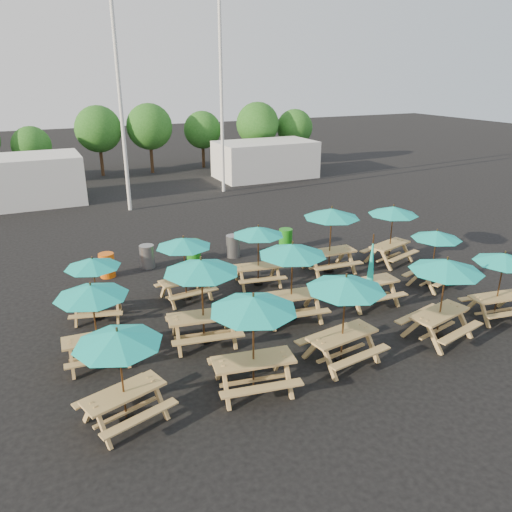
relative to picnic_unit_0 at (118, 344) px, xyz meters
name	(u,v)px	position (x,y,z in m)	size (l,w,h in m)	color
ground	(275,300)	(5.93, 4.21, -1.98)	(120.00, 120.00, 0.00)	black
picnic_unit_0	(118,344)	(0.00, 0.00, 0.00)	(2.41, 2.41, 2.31)	tan
picnic_unit_1	(92,296)	(-0.16, 2.74, -0.01)	(2.02, 2.02, 2.30)	tan
picnic_unit_2	(93,267)	(0.23, 5.38, -0.22)	(2.10, 2.10, 2.06)	tan
picnic_unit_3	(253,310)	(3.11, -0.13, 0.20)	(2.43, 2.43, 2.55)	tan
picnic_unit_4	(201,272)	(2.77, 2.56, 0.23)	(2.46, 2.46, 2.58)	tan
picnic_unit_5	(184,246)	(3.20, 5.57, -0.06)	(2.06, 2.06, 2.24)	tan
picnic_unit_6	(346,289)	(5.80, 0.01, 0.16)	(2.35, 2.35, 2.50)	tan
picnic_unit_7	(292,255)	(5.76, 2.75, 0.19)	(2.39, 2.39, 2.53)	tan
picnic_unit_8	(258,235)	(5.99, 5.64, -0.06)	(2.15, 2.15, 2.24)	tan
picnic_unit_9	(446,271)	(9.09, -0.15, 0.15)	(2.47, 2.47, 2.49)	tan
picnic_unit_10	(370,275)	(8.69, 2.62, -0.97)	(1.99, 1.75, 2.46)	tan
picnic_unit_11	(331,217)	(9.04, 5.60, 0.23)	(2.26, 2.26, 2.57)	tan
picnic_unit_12	(504,262)	(11.70, 0.05, -0.10)	(2.08, 2.08, 2.20)	tan
picnic_unit_13	(436,239)	(11.67, 2.84, -0.16)	(2.20, 2.20, 2.12)	tan
picnic_unit_14	(393,214)	(11.83, 5.40, 0.06)	(2.46, 2.46, 2.38)	tan
waste_bin_0	(107,265)	(1.09, 8.76, -1.51)	(0.58, 0.58, 0.94)	#E75E0D
waste_bin_1	(147,257)	(2.70, 9.04, -1.51)	(0.58, 0.58, 0.94)	gray
waste_bin_2	(194,251)	(4.58, 8.84, -1.51)	(0.58, 0.58, 0.94)	#198317
waste_bin_3	(233,246)	(6.28, 8.73, -1.51)	(0.58, 0.58, 0.94)	gray
waste_bin_4	(286,239)	(8.72, 8.58, -1.51)	(0.58, 0.58, 0.94)	#198317
mast_0	(120,99)	(3.93, 18.21, 4.02)	(0.20, 0.20, 12.00)	silver
mast_1	(221,95)	(10.43, 20.21, 4.02)	(0.20, 0.20, 12.00)	silver
event_tent_0	(9,181)	(-2.07, 22.21, -0.58)	(8.00, 4.00, 2.80)	silver
event_tent_1	(265,159)	(14.93, 23.21, -0.68)	(7.00, 4.00, 2.60)	silver
tree_2	(32,146)	(-0.46, 27.86, 0.65)	(2.59, 2.59, 3.93)	#382314
tree_3	(98,129)	(4.18, 28.92, 1.43)	(3.36, 3.36, 5.09)	#382314
tree_4	(149,127)	(7.83, 28.46, 1.48)	(3.41, 3.41, 5.17)	#382314
tree_5	(202,130)	(12.15, 28.88, 0.99)	(2.94, 2.94, 4.45)	#382314
tree_6	(258,124)	(16.16, 27.10, 1.45)	(3.38, 3.38, 5.13)	#382314
tree_7	(295,128)	(19.56, 27.13, 1.01)	(2.95, 2.95, 4.48)	#382314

